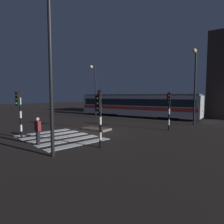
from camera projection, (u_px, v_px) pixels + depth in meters
name	position (u px, v px, depth m)	size (l,w,h in m)	color
ground_plane	(85.00, 132.00, 16.22)	(120.00, 120.00, 0.00)	black
rail_near	(145.00, 118.00, 26.08)	(80.00, 0.12, 0.03)	#59595E
rail_far	(149.00, 117.00, 27.27)	(80.00, 0.12, 0.03)	#59595E
crosswalk_zebra	(59.00, 137.00, 13.97)	(6.70, 5.69, 0.02)	silver
traffic_island	(96.00, 129.00, 17.12)	(2.44, 1.37, 0.18)	slate
traffic_light_corner_near_right	(99.00, 112.00, 10.98)	(0.36, 0.42, 3.19)	black
traffic_light_median_centre	(100.00, 103.00, 16.92)	(0.36, 0.42, 3.56)	black
traffic_light_corner_far_right	(169.00, 105.00, 16.63)	(0.36, 0.42, 3.35)	black
traffic_light_kerb_mid_left	(19.00, 107.00, 13.58)	(0.36, 0.42, 3.38)	black
street_lamp_trackside_left	(94.00, 85.00, 27.00)	(0.44, 1.21, 7.19)	black
street_lamp_trackside_right	(195.00, 78.00, 19.45)	(0.44, 1.21, 7.60)	black
street_lamp_near_kerb	(46.00, 56.00, 9.02)	(0.44, 1.21, 7.81)	black
tram	(135.00, 105.00, 27.54)	(17.76, 2.58, 4.15)	silver
pedestrian_waiting_at_kerb	(38.00, 131.00, 11.77)	(0.36, 0.24, 1.71)	black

